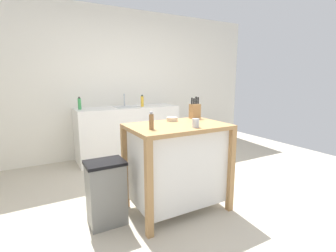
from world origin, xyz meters
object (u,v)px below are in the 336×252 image
Objects in this scene: kitchen_island at (177,163)px; pepper_grinder at (151,121)px; trash_bin at (106,193)px; sink_faucet at (124,100)px; bottle_dish_soap at (142,101)px; bowl_ceramic_small at (172,119)px; drinking_cup at (196,123)px; knife_block at (195,111)px; bottle_spray_cleaner at (79,104)px.

pepper_grinder reaches higher than kitchen_island.
sink_faucet is at bearing 65.65° from trash_bin.
bottle_dish_soap reaches higher than pepper_grinder.
trash_bin is 3.10× the size of bottle_dish_soap.
bottle_dish_soap is at bearing 56.98° from trash_bin.
drinking_cup is (0.02, -0.42, 0.02)m from bowl_ceramic_small.
bottle_dish_soap reaches higher than trash_bin.
kitchen_island reaches higher than trash_bin.
knife_block is 0.33m from bowl_ceramic_small.
bottle_spray_cleaner reaches higher than kitchen_island.
trash_bin is at bearing -172.50° from knife_block.
bottle_spray_cleaner is (0.12, 1.87, 0.68)m from trash_bin.
bottle_spray_cleaner is at bearing -170.34° from sink_faucet.
pepper_grinder reaches higher than drinking_cup.
bowl_ceramic_small is 1.88m from sink_faucet.
sink_faucet is 1.08× the size of bottle_dish_soap.
bottle_spray_cleaner is at bearing 174.62° from bottle_dish_soap.
bottle_dish_soap is at bearing 69.02° from pepper_grinder.
bottle_spray_cleaner is (-1.03, 0.10, -0.00)m from bottle_dish_soap.
drinking_cup is at bearing -71.13° from kitchen_island.
trash_bin is at bearing 173.18° from kitchen_island.
bottle_spray_cleaner is (-1.00, 1.72, -0.02)m from knife_block.
bottle_dish_soap is at bearing 89.00° from knife_block.
pepper_grinder is at bearing -155.28° from knife_block.
drinking_cup is at bearing -87.65° from bowl_ceramic_small.
knife_block is 1.28× the size of bottle_spray_cleaner.
bottle_dish_soap reaches higher than bottle_spray_cleaner.
trash_bin is at bearing -171.36° from bowl_ceramic_small.
pepper_grinder is at bearing -103.00° from sink_faucet.
knife_block reaches higher than sink_faucet.
drinking_cup is 0.43× the size of bottle_spray_cleaner.
knife_block is 1.86m from sink_faucet.
drinking_cup is 0.50× the size of pepper_grinder.
bottle_dish_soap reaches higher than bowl_ceramic_small.
drinking_cup reaches higher than bowl_ceramic_small.
pepper_grinder is (-0.72, -0.33, -0.01)m from knife_block.
bowl_ceramic_small is 1.87m from bottle_spray_cleaner.
knife_block is at bearing 7.50° from trash_bin.
kitchen_island is 0.60m from pepper_grinder.
sink_faucet is (0.16, 2.09, 0.50)m from kitchen_island.
knife_block is 0.55m from drinking_cup.
sink_faucet reaches higher than bottle_spray_cleaner.
bowl_ceramic_small is at bearing -102.09° from bottle_dish_soap.
drinking_cup is 0.42× the size of bottle_dish_soap.
bowl_ceramic_small is at bearing 92.35° from drinking_cup.
bottle_spray_cleaner is at bearing 86.36° from trash_bin.
bottle_dish_soap reaches higher than drinking_cup.
drinking_cup is 2.10m from bottle_dish_soap.
trash_bin is at bearing 155.35° from pepper_grinder.
bowl_ceramic_small is 1.69m from bottle_dish_soap.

